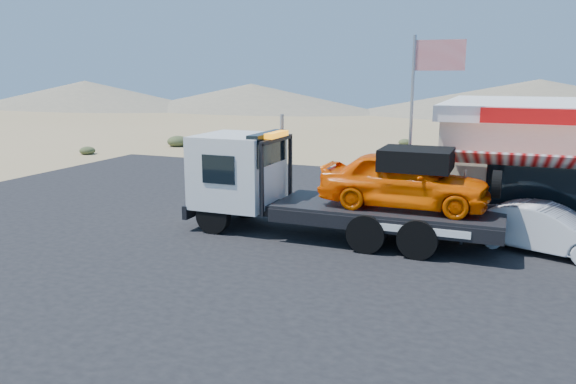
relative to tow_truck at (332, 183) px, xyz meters
name	(u,v)px	position (x,y,z in m)	size (l,w,h in m)	color
ground	(208,252)	(-2.71, -2.74, -1.67)	(120.00, 120.00, 0.00)	#917B52
asphalt_lot	(312,231)	(-0.71, 0.26, -1.66)	(32.00, 24.00, 0.02)	black
tow_truck	(332,183)	(0.00, 0.00, 0.00)	(9.31, 2.76, 3.11)	black
white_sedan	(546,229)	(6.00, 0.67, -0.99)	(1.40, 4.03, 1.33)	silver
flagpole	(419,111)	(2.22, 1.76, 2.09)	(1.55, 0.10, 6.00)	#99999E
desert_scrub	(71,162)	(-16.67, 7.09, -1.37)	(23.86, 35.61, 0.76)	#313D21
distant_hills	(364,98)	(-12.48, 52.40, 0.21)	(126.00, 48.00, 4.20)	#726B59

